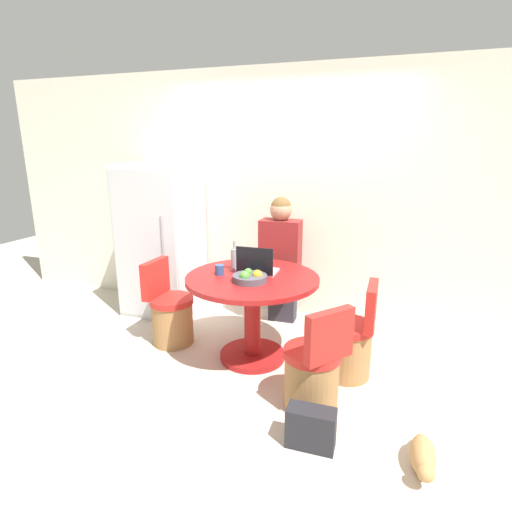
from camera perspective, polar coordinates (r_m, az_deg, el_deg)
name	(u,v)px	position (r m, az deg, el deg)	size (l,w,h in m)	color
ground_plane	(244,373)	(3.43, -1.70, -16.33)	(12.00, 12.00, 0.00)	beige
wall_back	(288,196)	(4.30, 4.53, 8.53)	(7.00, 0.06, 2.60)	silver
refrigerator	(162,239)	(4.52, -13.31, 2.32)	(0.75, 0.72, 1.64)	silver
dining_table	(252,301)	(3.42, -0.52, -6.48)	(1.12, 1.12, 0.76)	maroon
chair_near_right_corner	(313,373)	(2.93, 8.19, -16.28)	(0.47, 0.47, 0.80)	#9E7042
chair_right_side	(350,344)	(3.36, 13.21, -12.15)	(0.40, 0.40, 0.80)	#9E7042
chair_left_side	(171,315)	(3.88, -12.11, -8.26)	(0.41, 0.40, 0.80)	#9E7042
person_seated	(281,256)	(4.05, 3.62, 0.06)	(0.40, 0.37, 1.34)	#2D2D38
laptop	(257,267)	(3.40, 0.20, -1.65)	(0.32, 0.23, 0.25)	#B7B7BC
fruit_bowl	(250,277)	(3.20, -0.88, -3.07)	(0.28, 0.28, 0.10)	#4C4C56
coffee_cup	(220,270)	(3.39, -5.24, -1.98)	(0.07, 0.07, 0.09)	#2D4C84
bottle	(235,259)	(3.49, -3.09, -0.38)	(0.06, 0.06, 0.26)	#9999A3
cat	(423,457)	(2.73, 22.75, -24.91)	(0.14, 0.42, 0.17)	tan
handbag	(311,428)	(2.69, 7.84, -23.15)	(0.30, 0.14, 0.26)	#232328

